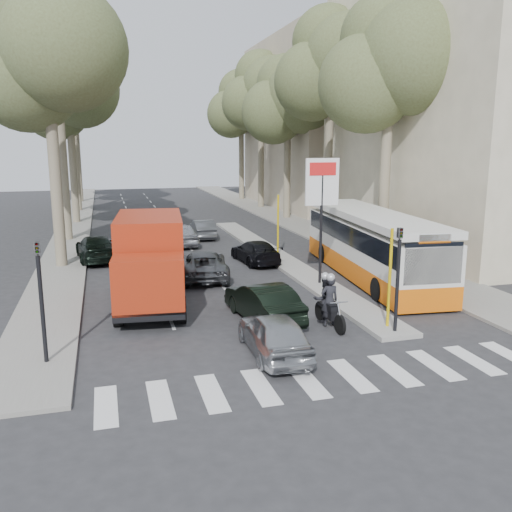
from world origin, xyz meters
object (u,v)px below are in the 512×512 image
(motorcycle, at_px, (327,301))
(silver_hatchback, at_px, (274,334))
(dark_hatchback, at_px, (263,302))
(city_bus, at_px, (371,243))
(red_truck, at_px, (150,259))

(motorcycle, bearing_deg, silver_hatchback, -143.67)
(silver_hatchback, relative_size, dark_hatchback, 0.93)
(dark_hatchback, height_order, city_bus, city_bus)
(red_truck, bearing_deg, dark_hatchback, -33.04)
(dark_hatchback, height_order, red_truck, red_truck)
(red_truck, relative_size, city_bus, 0.56)
(dark_hatchback, relative_size, red_truck, 0.62)
(motorcycle, bearing_deg, city_bus, 48.72)
(dark_hatchback, relative_size, city_bus, 0.35)
(silver_hatchback, bearing_deg, dark_hatchback, -99.67)
(silver_hatchback, relative_size, red_truck, 0.58)
(silver_hatchback, xyz_separation_m, dark_hatchback, (0.60, 3.17, 0.03))
(silver_hatchback, distance_m, city_bus, 10.78)
(silver_hatchback, xyz_separation_m, red_truck, (-3.08, 6.16, 1.17))
(silver_hatchback, bearing_deg, red_truck, -62.40)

